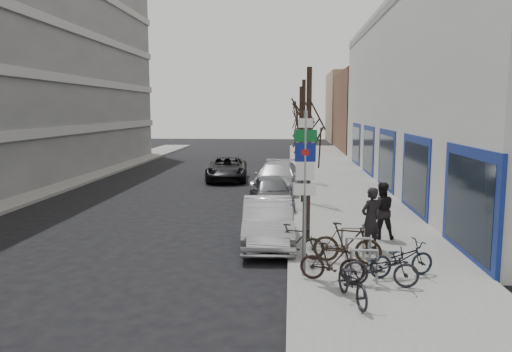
# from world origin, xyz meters

# --- Properties ---
(ground) EXTENTS (120.00, 120.00, 0.00)m
(ground) POSITION_xyz_m (0.00, 0.00, 0.00)
(ground) COLOR black
(ground) RESTS_ON ground
(sidewalk_east) EXTENTS (5.00, 70.00, 0.15)m
(sidewalk_east) POSITION_xyz_m (4.50, 10.00, 0.07)
(sidewalk_east) COLOR slate
(sidewalk_east) RESTS_ON ground
(sidewalk_west) EXTENTS (3.00, 70.00, 0.15)m
(sidewalk_west) POSITION_xyz_m (-11.00, 10.00, 0.07)
(sidewalk_west) COLOR slate
(sidewalk_west) RESTS_ON ground
(brick_building_far) EXTENTS (12.00, 14.00, 8.00)m
(brick_building_far) POSITION_xyz_m (13.00, 40.00, 4.00)
(brick_building_far) COLOR brown
(brick_building_far) RESTS_ON ground
(tan_building_far) EXTENTS (13.00, 12.00, 9.00)m
(tan_building_far) POSITION_xyz_m (13.50, 55.00, 4.50)
(tan_building_far) COLOR #937A5B
(tan_building_far) RESTS_ON ground
(highway_sign_pole) EXTENTS (0.55, 0.10, 4.20)m
(highway_sign_pole) POSITION_xyz_m (2.40, -0.01, 2.46)
(highway_sign_pole) COLOR gray
(highway_sign_pole) RESTS_ON ground
(bike_rack) EXTENTS (0.66, 2.26, 0.83)m
(bike_rack) POSITION_xyz_m (3.80, 0.60, 0.66)
(bike_rack) COLOR gray
(bike_rack) RESTS_ON sidewalk_east
(tree_near) EXTENTS (1.80, 1.80, 5.50)m
(tree_near) POSITION_xyz_m (2.60, 3.50, 4.10)
(tree_near) COLOR black
(tree_near) RESTS_ON ground
(tree_mid) EXTENTS (1.80, 1.80, 5.50)m
(tree_mid) POSITION_xyz_m (2.60, 10.00, 4.10)
(tree_mid) COLOR black
(tree_mid) RESTS_ON ground
(tree_far) EXTENTS (1.80, 1.80, 5.50)m
(tree_far) POSITION_xyz_m (2.60, 16.50, 4.10)
(tree_far) COLOR black
(tree_far) RESTS_ON ground
(meter_front) EXTENTS (0.10, 0.08, 1.27)m
(meter_front) POSITION_xyz_m (2.15, 3.00, 0.92)
(meter_front) COLOR gray
(meter_front) RESTS_ON sidewalk_east
(meter_mid) EXTENTS (0.10, 0.08, 1.27)m
(meter_mid) POSITION_xyz_m (2.15, 8.50, 0.92)
(meter_mid) COLOR gray
(meter_mid) RESTS_ON sidewalk_east
(meter_back) EXTENTS (0.10, 0.08, 1.27)m
(meter_back) POSITION_xyz_m (2.15, 14.00, 0.92)
(meter_back) COLOR gray
(meter_back) RESTS_ON sidewalk_east
(bike_near_left) EXTENTS (0.88, 1.70, 0.99)m
(bike_near_left) POSITION_xyz_m (3.39, -1.66, 0.65)
(bike_near_left) COLOR black
(bike_near_left) RESTS_ON sidewalk_east
(bike_near_right) EXTENTS (1.64, 0.84, 0.96)m
(bike_near_right) POSITION_xyz_m (3.06, -0.40, 0.63)
(bike_near_right) COLOR black
(bike_near_right) RESTS_ON sidewalk_east
(bike_mid_curb) EXTENTS (1.78, 1.03, 1.04)m
(bike_mid_curb) POSITION_xyz_m (4.78, 0.05, 0.67)
(bike_mid_curb) COLOR black
(bike_mid_curb) RESTS_ON sidewalk_east
(bike_mid_inner) EXTENTS (1.68, 0.78, 0.98)m
(bike_mid_inner) POSITION_xyz_m (2.21, 1.37, 0.64)
(bike_mid_inner) COLOR black
(bike_mid_inner) RESTS_ON sidewalk_east
(bike_far_curb) EXTENTS (1.76, 0.68, 1.05)m
(bike_far_curb) POSITION_xyz_m (4.16, -0.67, 0.67)
(bike_far_curb) COLOR black
(bike_far_curb) RESTS_ON sidewalk_east
(bike_far_inner) EXTENTS (1.92, 0.96, 1.12)m
(bike_far_inner) POSITION_xyz_m (3.57, 1.04, 0.71)
(bike_far_inner) COLOR black
(bike_far_inner) RESTS_ON sidewalk_east
(parked_car_front) EXTENTS (1.76, 4.46, 1.44)m
(parked_car_front) POSITION_xyz_m (1.36, 3.28, 0.72)
(parked_car_front) COLOR #B8B8BD
(parked_car_front) RESTS_ON ground
(parked_car_mid) EXTENTS (2.18, 4.28, 1.40)m
(parked_car_mid) POSITION_xyz_m (1.25, 9.14, 0.70)
(parked_car_mid) COLOR #55555A
(parked_car_mid) RESTS_ON ground
(parked_car_back) EXTENTS (2.69, 5.56, 1.56)m
(parked_car_back) POSITION_xyz_m (1.40, 12.99, 0.78)
(parked_car_back) COLOR #AFAEB3
(parked_car_back) RESTS_ON ground
(lane_car) EXTENTS (2.71, 5.20, 1.40)m
(lane_car) POSITION_xyz_m (-1.74, 17.52, 0.70)
(lane_car) COLOR black
(lane_car) RESTS_ON ground
(pedestrian_near) EXTENTS (0.80, 0.76, 1.85)m
(pedestrian_near) POSITION_xyz_m (4.38, 2.38, 1.07)
(pedestrian_near) COLOR black
(pedestrian_near) RESTS_ON sidewalk_east
(pedestrian_far) EXTENTS (0.70, 0.50, 1.83)m
(pedestrian_far) POSITION_xyz_m (4.92, 3.73, 1.07)
(pedestrian_far) COLOR black
(pedestrian_far) RESTS_ON sidewalk_east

